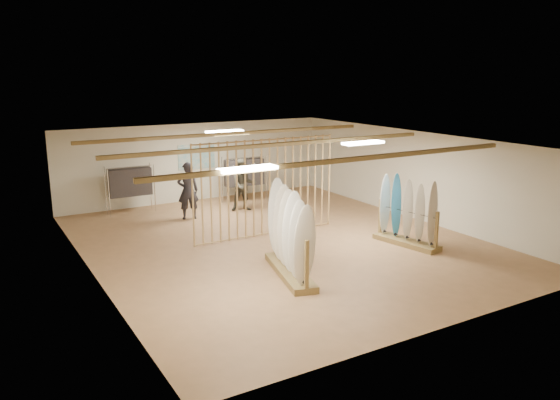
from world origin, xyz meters
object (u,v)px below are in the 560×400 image
rack_left (290,247)px  rack_right (407,222)px  shopper_b (244,181)px  shopper_a (188,187)px  clothing_rack_b (244,172)px  clothing_rack_a (130,182)px

rack_left → rack_right: (3.92, 0.33, -0.06)m
rack_right → shopper_b: bearing=100.4°
shopper_b → shopper_a: bearing=-163.6°
rack_left → clothing_rack_b: size_ratio=1.55×
rack_right → clothing_rack_a: (-5.49, 7.23, 0.41)m
clothing_rack_a → shopper_b: bearing=-25.7°
clothing_rack_b → shopper_b: bearing=-115.8°
clothing_rack_a → clothing_rack_b: clothing_rack_b is taller
clothing_rack_a → clothing_rack_b: size_ratio=0.97×
rack_left → clothing_rack_a: (-1.57, 7.56, 0.35)m
rack_left → shopper_b: shopper_b is taller
clothing_rack_a → shopper_b: shopper_b is taller
shopper_a → shopper_b: shopper_a is taller
shopper_b → rack_right: bearing=-54.6°
rack_right → shopper_a: (-4.12, 5.55, 0.41)m
rack_right → clothing_rack_a: 9.09m
rack_right → clothing_rack_b: (-1.50, 6.78, 0.45)m
shopper_a → rack_left: bearing=103.3°
clothing_rack_a → rack_left: bearing=-78.4°
rack_left → shopper_a: (-0.20, 5.89, 0.35)m
shopper_b → clothing_rack_b: bearing=76.9°
clothing_rack_b → shopper_a: 2.89m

